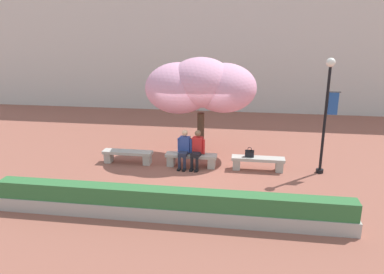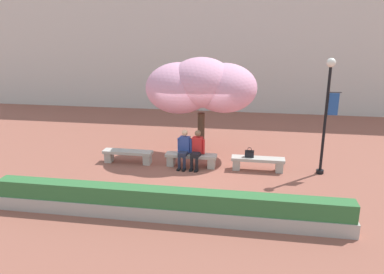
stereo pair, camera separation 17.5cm
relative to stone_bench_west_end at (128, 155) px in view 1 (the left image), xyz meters
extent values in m
plane|color=#8E5142|center=(2.26, 0.00, -0.30)|extent=(100.00, 100.00, 0.00)
cube|color=beige|center=(2.26, 10.91, 4.02)|extent=(28.00, 4.00, 8.64)
cube|color=#ADA89E|center=(0.00, 0.00, 0.10)|extent=(1.75, 0.43, 0.10)
cube|color=#ADA89E|center=(-0.71, 0.01, -0.13)|extent=(0.24, 0.34, 0.35)
cube|color=#ADA89E|center=(0.71, -0.01, -0.13)|extent=(0.24, 0.34, 0.35)
cube|color=#ADA89E|center=(2.26, 0.00, 0.10)|extent=(1.75, 0.43, 0.10)
cube|color=#ADA89E|center=(1.55, 0.01, -0.13)|extent=(0.24, 0.34, 0.35)
cube|color=#ADA89E|center=(2.96, -0.01, -0.13)|extent=(0.24, 0.34, 0.35)
cube|color=#ADA89E|center=(4.52, 0.00, 0.10)|extent=(1.75, 0.43, 0.10)
cube|color=#ADA89E|center=(3.81, 0.01, -0.13)|extent=(0.24, 0.34, 0.35)
cube|color=#ADA89E|center=(5.22, -0.01, -0.13)|extent=(0.24, 0.34, 0.35)
cube|color=black|center=(1.91, -0.41, -0.27)|extent=(0.12, 0.23, 0.06)
cylinder|color=#23283D|center=(1.91, -0.35, -0.06)|extent=(0.10, 0.10, 0.42)
cube|color=black|center=(2.09, -0.43, -0.27)|extent=(0.12, 0.23, 0.06)
cylinder|color=#23283D|center=(2.09, -0.37, -0.06)|extent=(0.10, 0.10, 0.42)
cube|color=#23283D|center=(2.02, -0.18, 0.21)|extent=(0.32, 0.42, 0.12)
cube|color=#2D4289|center=(2.04, 0.04, 0.48)|extent=(0.36, 0.25, 0.54)
sphere|color=tan|center=(2.04, 0.04, 0.88)|extent=(0.21, 0.21, 0.21)
cylinder|color=#2D4289|center=(1.83, 0.04, 0.44)|extent=(0.09, 0.09, 0.50)
cylinder|color=#2D4289|center=(2.25, 0.00, 0.44)|extent=(0.09, 0.09, 0.50)
cube|color=black|center=(2.33, -0.40, -0.27)|extent=(0.13, 0.23, 0.06)
cylinder|color=black|center=(2.33, -0.34, -0.06)|extent=(0.10, 0.10, 0.42)
cube|color=black|center=(2.50, -0.43, -0.27)|extent=(0.13, 0.23, 0.06)
cylinder|color=black|center=(2.51, -0.37, -0.06)|extent=(0.10, 0.10, 0.42)
cube|color=black|center=(2.45, -0.18, 0.21)|extent=(0.34, 0.44, 0.12)
cube|color=red|center=(2.48, 0.04, 0.48)|extent=(0.37, 0.27, 0.54)
sphere|color=brown|center=(2.48, 0.04, 0.88)|extent=(0.21, 0.21, 0.21)
cylinder|color=red|center=(2.27, 0.05, 0.44)|extent=(0.09, 0.09, 0.50)
cylinder|color=red|center=(2.69, -0.01, 0.44)|extent=(0.09, 0.09, 0.50)
cube|color=black|center=(4.23, 0.02, 0.26)|extent=(0.30, 0.14, 0.22)
cube|color=black|center=(4.23, 0.02, 0.35)|extent=(0.30, 0.15, 0.04)
torus|color=black|center=(4.23, 0.02, 0.42)|extent=(0.14, 0.02, 0.14)
cylinder|color=#473323|center=(2.43, 1.21, 0.51)|extent=(0.25, 0.25, 1.62)
ellipsoid|color=pink|center=(2.43, 1.21, 2.43)|extent=(2.36, 2.34, 1.77)
ellipsoid|color=pink|center=(1.63, 1.23, 2.21)|extent=(2.43, 2.36, 1.82)
ellipsoid|color=pink|center=(3.23, 1.38, 2.23)|extent=(2.33, 2.33, 1.75)
cylinder|color=black|center=(6.54, 0.07, -0.24)|extent=(0.24, 0.24, 0.12)
cylinder|color=black|center=(6.54, 0.07, 1.42)|extent=(0.09, 0.09, 3.45)
sphere|color=white|center=(6.54, 0.07, 3.28)|extent=(0.28, 0.28, 0.28)
cylinder|color=black|center=(6.74, 0.07, 2.39)|extent=(0.40, 0.02, 0.02)
cube|color=#234C93|center=(6.74, 0.07, 2.02)|extent=(0.30, 0.02, 0.70)
cube|color=#ADA89E|center=(2.26, -3.71, -0.12)|extent=(9.01, 0.50, 0.36)
cube|color=#336B38|center=(2.26, -3.71, 0.28)|extent=(8.91, 0.44, 0.44)
camera|label=1|loc=(4.09, -11.93, 4.32)|focal=35.00mm
camera|label=2|loc=(4.26, -11.91, 4.32)|focal=35.00mm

